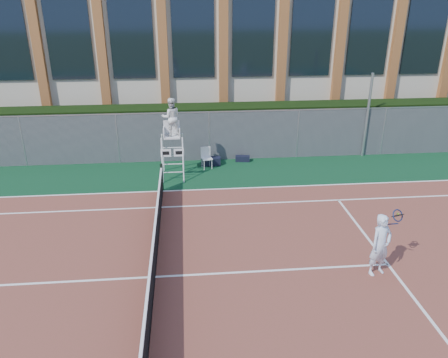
{
  "coord_description": "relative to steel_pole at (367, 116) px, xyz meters",
  "views": [
    {
      "loc": [
        0.95,
        -9.73,
        6.91
      ],
      "look_at": [
        2.12,
        3.0,
        1.5
      ],
      "focal_mm": 35.0,
      "sensor_mm": 36.0,
      "label": 1
    }
  ],
  "objects": [
    {
      "name": "ground",
      "position": [
        -9.1,
        -8.7,
        -1.9
      ],
      "size": [
        120.0,
        120.0,
        0.0
      ],
      "primitive_type": "plane",
      "color": "#233814"
    },
    {
      "name": "apron",
      "position": [
        -9.1,
        -7.7,
        -1.9
      ],
      "size": [
        36.0,
        20.0,
        0.01
      ],
      "primitive_type": "cube",
      "color": "#0D3B20",
      "rests_on": "ground"
    },
    {
      "name": "tennis_court",
      "position": [
        -9.1,
        -8.7,
        -1.88
      ],
      "size": [
        23.77,
        10.97,
        0.02
      ],
      "primitive_type": "cube",
      "color": "brown",
      "rests_on": "apron"
    },
    {
      "name": "tennis_net",
      "position": [
        -9.1,
        -8.7,
        -1.36
      ],
      "size": [
        0.1,
        11.3,
        1.1
      ],
      "color": "black",
      "rests_on": "ground"
    },
    {
      "name": "fence",
      "position": [
        -9.1,
        0.1,
        -0.8
      ],
      "size": [
        40.0,
        0.06,
        2.2
      ],
      "primitive_type": null,
      "color": "#595E60",
      "rests_on": "ground"
    },
    {
      "name": "hedge",
      "position": [
        -9.1,
        1.3,
        -0.8
      ],
      "size": [
        40.0,
        1.4,
        2.2
      ],
      "primitive_type": "cube",
      "color": "black",
      "rests_on": "ground"
    },
    {
      "name": "building",
      "position": [
        -9.1,
        9.25,
        2.24
      ],
      "size": [
        45.0,
        10.6,
        8.22
      ],
      "color": "beige",
      "rests_on": "ground"
    },
    {
      "name": "steel_pole",
      "position": [
        0.0,
        0.0,
        0.0
      ],
      "size": [
        0.12,
        0.12,
        3.8
      ],
      "primitive_type": "cylinder",
      "color": "#9EA0A5",
      "rests_on": "ground"
    },
    {
      "name": "umpire_chair",
      "position": [
        -8.69,
        -1.66,
        0.5
      ],
      "size": [
        0.92,
        1.41,
        3.28
      ],
      "color": "white",
      "rests_on": "ground"
    },
    {
      "name": "plastic_chair",
      "position": [
        -7.3,
        -0.85,
        -1.36
      ],
      "size": [
        0.51,
        0.51,
        0.91
      ],
      "color": "silver",
      "rests_on": "apron"
    },
    {
      "name": "sports_bag_near",
      "position": [
        -7.09,
        -0.58,
        -1.71
      ],
      "size": [
        0.83,
        0.33,
        0.36
      ],
      "primitive_type": "cube",
      "rotation": [
        0.0,
        0.0,
        0.0
      ],
      "color": "black",
      "rests_on": "apron"
    },
    {
      "name": "sports_bag_far",
      "position": [
        -5.64,
        -0.23,
        -1.77
      ],
      "size": [
        0.66,
        0.36,
        0.25
      ],
      "primitive_type": "cube",
      "rotation": [
        0.0,
        0.0,
        -0.14
      ],
      "color": "black",
      "rests_on": "apron"
    },
    {
      "name": "tennis_player",
      "position": [
        -3.19,
        -9.05,
        -1.0
      ],
      "size": [
        1.02,
        0.75,
        1.74
      ],
      "color": "#D1E4FB",
      "rests_on": "tennis_court"
    }
  ]
}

